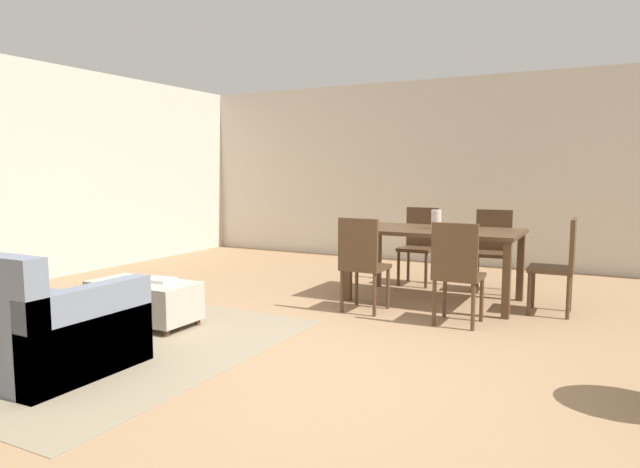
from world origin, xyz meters
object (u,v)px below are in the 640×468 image
ottoman_table (144,300)px  book_on_ottoman (158,280)px  dining_table (435,237)px  dining_chair_near_right (457,268)px  dining_chair_head_east (561,260)px  dining_chair_far_right (492,245)px  dining_chair_near_left (362,259)px  dining_chair_far_left (420,241)px  vase_centerpiece (436,219)px

ottoman_table → book_on_ottoman: 0.23m
dining_table → dining_chair_near_right: dining_chair_near_right is taller
ottoman_table → dining_table: dining_table is taller
dining_chair_head_east → book_on_ottoman: (-3.11, -2.06, -0.12)m
dining_chair_far_right → book_on_ottoman: dining_chair_far_right is taller
dining_chair_near_right → dining_chair_far_right: size_ratio=1.00×
dining_chair_head_east → dining_chair_near_left: bearing=-154.4°
dining_chair_far_left → dining_chair_far_right: bearing=-0.1°
dining_chair_far_right → dining_table: bearing=-117.7°
dining_table → book_on_ottoman: dining_table is taller
dining_chair_near_right → dining_chair_far_right: same height
book_on_ottoman → dining_chair_far_right: bearing=51.3°
dining_chair_far_right → dining_chair_head_east: 1.15m
dining_table → dining_chair_head_east: (1.23, -0.01, -0.15)m
dining_chair_far_right → vase_centerpiece: vase_centerpiece is taller
dining_table → dining_chair_near_right: (0.46, -0.88, -0.15)m
dining_chair_far_right → book_on_ottoman: (-2.32, -2.90, -0.12)m
dining_chair_near_left → dining_chair_head_east: bearing=25.6°
dining_table → dining_chair_far_right: 0.95m
dining_chair_near_left → book_on_ottoman: (-1.41, -1.25, -0.12)m
dining_chair_far_left → dining_chair_near_right: bearing=-62.5°
dining_chair_head_east → dining_chair_far_right: bearing=133.5°
dining_chair_far_right → book_on_ottoman: bearing=-128.7°
dining_chair_near_right → vase_centerpiece: (-0.45, 0.89, 0.34)m
ottoman_table → dining_chair_far_right: size_ratio=1.06×
dining_chair_near_left → dining_chair_far_right: 1.88m
ottoman_table → dining_chair_near_left: 2.04m
ottoman_table → dining_chair_head_east: 3.88m
vase_centerpiece → book_on_ottoman: (-1.89, -2.08, -0.46)m
dining_chair_near_right → dining_chair_head_east: 1.16m
ottoman_table → dining_chair_far_left: dining_chair_far_left is taller
dining_chair_head_east → book_on_ottoman: dining_chair_head_east is taller
ottoman_table → vase_centerpiece: (2.02, 2.14, 0.64)m
dining_table → vase_centerpiece: size_ratio=8.73×
dining_table → book_on_ottoman: bearing=-132.3°
dining_table → dining_chair_near_left: size_ratio=1.88×
dining_chair_near_left → dining_chair_far_left: size_ratio=1.00×
dining_table → vase_centerpiece: vase_centerpiece is taller
dining_chair_head_east → dining_chair_near_right: bearing=-131.6°
dining_table → dining_chair_far_left: (-0.43, 0.83, -0.15)m
dining_chair_head_east → ottoman_table: bearing=-146.8°
dining_chair_near_left → dining_chair_head_east: size_ratio=1.00×
dining_chair_far_left → ottoman_table: bearing=-118.2°
dining_chair_near_left → book_on_ottoman: dining_chair_near_left is taller
dining_table → dining_chair_far_left: bearing=117.4°
dining_chair_near_left → dining_chair_head_east: (1.70, 0.81, 0.00)m
dining_chair_near_right → dining_chair_far_left: same height
dining_chair_far_left → book_on_ottoman: size_ratio=3.54×
dining_chair_far_right → dining_chair_near_left: bearing=-118.7°
vase_centerpiece → ottoman_table: bearing=-133.3°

